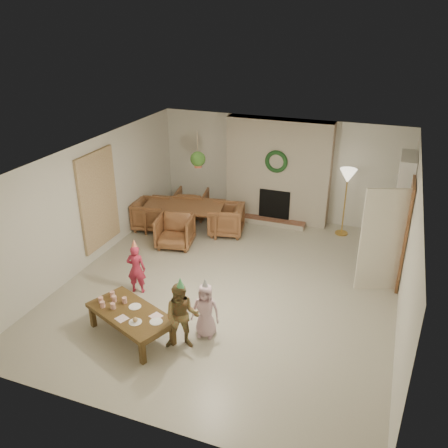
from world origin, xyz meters
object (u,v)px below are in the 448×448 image
at_px(dining_chair_right, 226,220).
at_px(child_plaid, 182,317).
at_px(dining_chair_near, 175,231).
at_px(coffee_table_top, 130,313).
at_px(child_red, 136,269).
at_px(child_pink, 205,311).
at_px(dining_table, 184,218).
at_px(dining_chair_far, 192,204).
at_px(dining_chair_left, 151,214).

relative_size(dining_chair_right, child_plaid, 0.70).
relative_size(dining_chair_near, coffee_table_top, 0.54).
bearing_deg(child_red, dining_chair_right, -116.35).
distance_m(coffee_table_top, child_red, 1.29).
distance_m(child_red, child_pink, 1.83).
xyz_separation_m(dining_table, coffee_table_top, (0.88, -3.87, 0.09)).
height_order(coffee_table_top, child_red, child_red).
xyz_separation_m(dining_chair_far, child_plaid, (1.92, -4.63, 0.20)).
height_order(dining_chair_far, child_red, child_red).
bearing_deg(dining_table, dining_chair_right, 0.00).
relative_size(dining_table, coffee_table_top, 1.26).
xyz_separation_m(dining_chair_near, child_pink, (1.83, -2.65, 0.11)).
bearing_deg(dining_chair_left, dining_chair_near, -135.00).
distance_m(dining_chair_near, coffee_table_top, 3.16).
height_order(dining_chair_far, dining_chair_left, same).
relative_size(dining_chair_near, child_plaid, 0.70).
bearing_deg(coffee_table_top, dining_chair_left, 136.67).
height_order(dining_chair_left, child_pink, child_pink).
distance_m(dining_chair_far, coffee_table_top, 4.77).
distance_m(coffee_table_top, child_plaid, 0.90).
bearing_deg(coffee_table_top, child_pink, 43.37).
bearing_deg(dining_chair_right, dining_table, -90.00).
height_order(child_red, child_plaid, child_plaid).
bearing_deg(child_pink, coffee_table_top, -167.32).
bearing_deg(child_red, child_plaid, 128.87).
height_order(dining_chair_left, dining_chair_right, same).
height_order(dining_chair_far, coffee_table_top, dining_chair_far).
relative_size(coffee_table_top, child_plaid, 1.30).
xyz_separation_m(dining_chair_right, child_red, (-0.68, -2.90, 0.12)).
distance_m(dining_chair_near, dining_chair_right, 1.29).
bearing_deg(child_plaid, child_red, 122.57).
xyz_separation_m(coffee_table_top, child_red, (-0.56, 1.16, 0.06)).
bearing_deg(dining_chair_far, dining_chair_right, 141.34).
distance_m(dining_chair_far, dining_chair_right, 1.29).
bearing_deg(dining_chair_right, child_pink, 4.30).
relative_size(dining_chair_far, dining_chair_left, 1.00).
bearing_deg(dining_table, child_plaid, -76.38).
distance_m(coffee_table_top, child_pink, 1.19).
bearing_deg(dining_chair_right, coffee_table_top, -12.62).
xyz_separation_m(dining_chair_far, child_pink, (2.14, -4.23, 0.11)).
height_order(coffee_table_top, child_pink, child_pink).
xyz_separation_m(dining_chair_near, dining_chair_right, (0.83, 0.98, 0.00)).
bearing_deg(coffee_table_top, dining_chair_right, 110.96).
relative_size(dining_chair_far, child_red, 0.82).
xyz_separation_m(dining_chair_far, dining_chair_left, (-0.63, -0.94, 0.00)).
height_order(child_plaid, child_pink, child_plaid).
relative_size(dining_table, dining_chair_near, 2.34).
xyz_separation_m(coffee_table_top, child_pink, (1.11, 0.42, 0.05)).
height_order(dining_chair_left, child_red, child_red).
relative_size(child_plaid, child_pink, 1.20).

